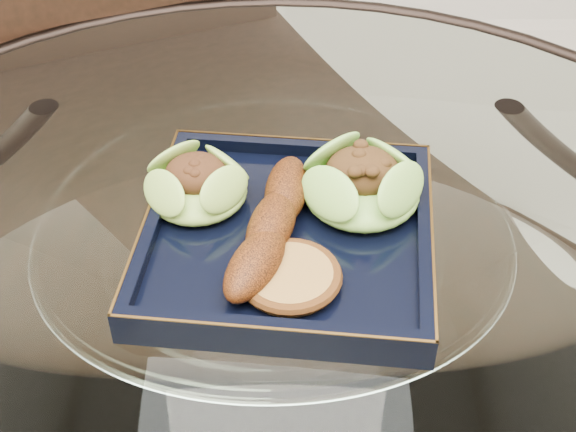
{
  "coord_description": "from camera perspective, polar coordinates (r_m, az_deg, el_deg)",
  "views": [
    {
      "loc": [
        0.01,
        -0.54,
        1.29
      ],
      "look_at": [
        0.01,
        0.03,
        0.8
      ],
      "focal_mm": 50.0,
      "sensor_mm": 36.0,
      "label": 1
    }
  ],
  "objects": [
    {
      "name": "lettuce_wrap_left",
      "position": [
        0.79,
        -6.49,
        2.08
      ],
      "size": [
        0.13,
        0.13,
        0.04
      ],
      "primitive_type": "ellipsoid",
      "rotation": [
        0.0,
        0.0,
        0.36
      ],
      "color": "olive",
      "rests_on": "navy_plate"
    },
    {
      "name": "navy_plate",
      "position": [
        0.76,
        -0.0,
        -1.7
      ],
      "size": [
        0.3,
        0.3,
        0.02
      ],
      "primitive_type": "cube",
      "rotation": [
        0.0,
        0.0,
        -0.11
      ],
      "color": "black",
      "rests_on": "dining_table"
    },
    {
      "name": "lettuce_wrap_right",
      "position": [
        0.78,
        5.27,
        2.12
      ],
      "size": [
        0.15,
        0.15,
        0.04
      ],
      "primitive_type": "ellipsoid",
      "rotation": [
        0.0,
        0.0,
        0.36
      ],
      "color": "#5DA42F",
      "rests_on": "navy_plate"
    },
    {
      "name": "crumb_patty",
      "position": [
        0.7,
        0.13,
        -4.41
      ],
      "size": [
        0.09,
        0.09,
        0.02
      ],
      "primitive_type": "cylinder",
      "rotation": [
        0.0,
        0.0,
        -0.19
      ],
      "color": "#A27136",
      "rests_on": "navy_plate"
    },
    {
      "name": "dining_table",
      "position": [
        0.87,
        -0.88,
        -11.32
      ],
      "size": [
        1.13,
        1.13,
        0.77
      ],
      "color": "white",
      "rests_on": "ground"
    },
    {
      "name": "roasted_plantain",
      "position": [
        0.74,
        -1.17,
        -0.6
      ],
      "size": [
        0.09,
        0.2,
        0.04
      ],
      "primitive_type": "ellipsoid",
      "rotation": [
        0.0,
        0.0,
        1.31
      ],
      "color": "#642A0A",
      "rests_on": "navy_plate"
    },
    {
      "name": "dining_chair",
      "position": [
        1.2,
        -8.26,
        3.94
      ],
      "size": [
        0.59,
        0.59,
        1.04
      ],
      "rotation": [
        0.0,
        0.0,
        0.4
      ],
      "color": "black",
      "rests_on": "ground"
    }
  ]
}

